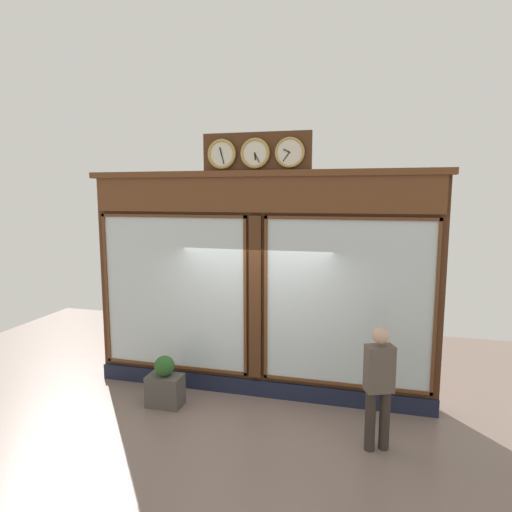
% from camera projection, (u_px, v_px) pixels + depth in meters
% --- Properties ---
extents(ground_plane, '(14.00, 14.00, 0.00)m').
position_uv_depth(ground_plane, '(191.00, 506.00, 4.84)').
color(ground_plane, '#7A665B').
extents(shop_facade, '(5.92, 0.42, 4.36)m').
position_uv_depth(shop_facade, '(258.00, 283.00, 7.38)').
color(shop_facade, '#4C2B16').
rests_on(shop_facade, ground_plane).
extents(pedestrian, '(0.42, 0.34, 1.69)m').
position_uv_depth(pedestrian, '(379.00, 383.00, 5.80)').
color(pedestrian, '#312A24').
rests_on(pedestrian, ground_plane).
extents(planter_box, '(0.56, 0.36, 0.51)m').
position_uv_depth(planter_box, '(165.00, 390.00, 7.12)').
color(planter_box, '#4C4742').
rests_on(planter_box, ground_plane).
extents(planter_shrub, '(0.32, 0.32, 0.32)m').
position_uv_depth(planter_shrub, '(164.00, 366.00, 7.06)').
color(planter_shrub, '#285623').
rests_on(planter_shrub, planter_box).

